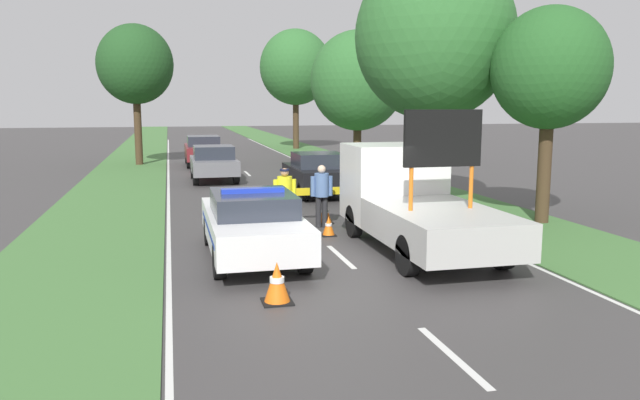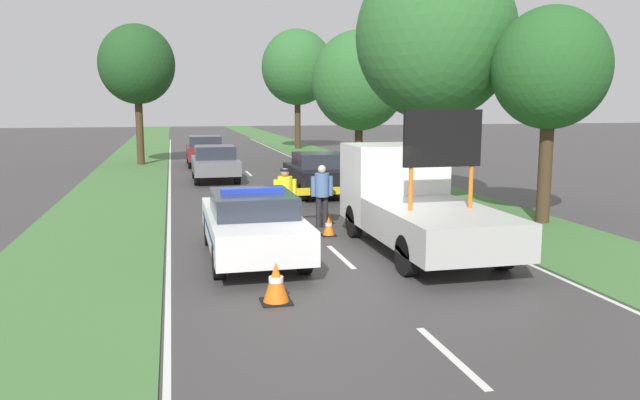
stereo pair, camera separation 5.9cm
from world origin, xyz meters
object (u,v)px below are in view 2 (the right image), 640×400
object	(u,v)px
roadside_tree_near_right	(137,65)
traffic_cone_centre_front	(329,226)
road_barrier	(310,194)
police_officer	(285,194)
work_truck	(413,200)
queued_car_suv_grey	(215,163)
roadside_tree_mid_right	(551,69)
roadside_tree_far_left	(359,81)
pedestrian_civilian	(322,191)
police_car	(252,223)
roadside_tree_near_left	(436,37)
traffic_cone_near_truck	(325,213)
traffic_cone_behind_barrier	(275,215)
queued_car_sedan_black	(319,174)
queued_car_wagon_maroon	(205,150)
traffic_cone_near_police	(276,282)
roadside_tree_mid_left	(297,67)

from	to	relation	value
roadside_tree_near_right	traffic_cone_centre_front	bearing A→B (deg)	-74.79
road_barrier	police_officer	world-z (taller)	police_officer
road_barrier	work_truck	bearing A→B (deg)	-56.90
queued_car_suv_grey	roadside_tree_mid_right	xyz separation A→B (m)	(8.34, -11.83, 3.46)
work_truck	roadside_tree_far_left	size ratio (longest dim) A/B	0.81
road_barrier	pedestrian_civilian	xyz separation A→B (m)	(0.19, -0.63, 0.17)
police_car	roadside_tree_near_right	xyz separation A→B (m)	(-3.34, 22.14, 4.62)
roadside_tree_far_left	road_barrier	bearing A→B (deg)	-111.69
roadside_tree_near_left	roadside_tree_mid_right	distance (m)	3.80
police_car	police_officer	size ratio (longest dim) A/B	2.92
road_barrier	pedestrian_civilian	bearing A→B (deg)	-66.87
roadside_tree_near_left	road_barrier	bearing A→B (deg)	-161.08
traffic_cone_near_truck	traffic_cone_behind_barrier	size ratio (longest dim) A/B	0.85
traffic_cone_behind_barrier	roadside_tree_mid_right	size ratio (longest dim) A/B	0.12
road_barrier	roadside_tree_near_right	size ratio (longest dim) A/B	0.40
pedestrian_civilian	roadside_tree_far_left	bearing A→B (deg)	54.02
roadside_tree_mid_right	queued_car_suv_grey	bearing A→B (deg)	125.17
road_barrier	roadside_tree_near_right	xyz separation A→B (m)	(-5.42, 18.56, 4.55)
traffic_cone_behind_barrier	queued_car_sedan_black	distance (m)	6.26
roadside_tree_near_right	police_car	bearing A→B (deg)	-81.43
roadside_tree_near_left	roadside_tree_far_left	xyz separation A→B (m)	(1.65, 13.48, -0.86)
road_barrier	traffic_cone_near_truck	world-z (taller)	road_barrier
traffic_cone_behind_barrier	queued_car_wagon_maroon	size ratio (longest dim) A/B	0.15
roadside_tree_near_right	roadside_tree_mid_right	bearing A→B (deg)	-59.52
pedestrian_civilian	roadside_tree_mid_right	xyz separation A→B (m)	(6.20, -0.88, 3.27)
police_car	work_truck	world-z (taller)	work_truck
work_truck	roadside_tree_far_left	xyz separation A→B (m)	(4.22, 18.31, 3.41)
queued_car_sedan_black	roadside_tree_mid_right	size ratio (longest dim) A/B	0.68
police_officer	roadside_tree_mid_right	bearing A→B (deg)	-155.15
police_car	queued_car_wagon_maroon	xyz separation A→B (m)	(0.07, 21.02, 0.08)
work_truck	queued_car_suv_grey	size ratio (longest dim) A/B	1.46
road_barrier	traffic_cone_behind_barrier	size ratio (longest dim) A/B	4.21
traffic_cone_near_police	queued_car_suv_grey	world-z (taller)	queued_car_suv_grey
work_truck	roadside_tree_near_right	size ratio (longest dim) A/B	0.77
traffic_cone_near_police	traffic_cone_behind_barrier	bearing A→B (deg)	80.92
queued_car_wagon_maroon	roadside_tree_near_right	size ratio (longest dim) A/B	0.62
queued_car_wagon_maroon	roadside_tree_mid_right	size ratio (longest dim) A/B	0.78
police_car	queued_car_wagon_maroon	size ratio (longest dim) A/B	1.06
road_barrier	traffic_cone_centre_front	distance (m)	1.84
queued_car_sedan_black	queued_car_wagon_maroon	xyz separation A→B (m)	(-3.49, 12.19, 0.05)
traffic_cone_behind_barrier	queued_car_suv_grey	size ratio (longest dim) A/B	0.18
roadside_tree_mid_left	roadside_tree_mid_right	size ratio (longest dim) A/B	1.45
queued_car_sedan_black	queued_car_wagon_maroon	bearing A→B (deg)	-74.01
work_truck	roadside_tree_mid_right	world-z (taller)	roadside_tree_mid_right
road_barrier	queued_car_sedan_black	distance (m)	5.46
work_truck	traffic_cone_centre_front	bearing A→B (deg)	-44.92
traffic_cone_behind_barrier	roadside_tree_mid_left	distance (m)	30.07
traffic_cone_behind_barrier	queued_car_wagon_maroon	xyz separation A→B (m)	(-0.93, 17.88, 0.50)
road_barrier	roadside_tree_near_left	bearing A→B (deg)	24.79
roadside_tree_near_left	roadside_tree_mid_left	world-z (taller)	roadside_tree_mid_left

